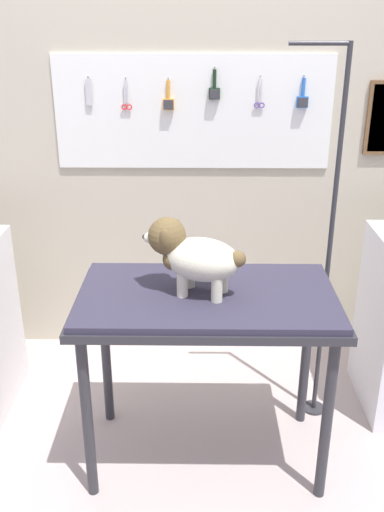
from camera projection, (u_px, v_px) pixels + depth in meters
name	position (u px, v px, depth m)	size (l,w,h in m)	color
ground	(179.00, 503.00, 2.36)	(4.40, 4.00, 0.04)	#B3A4A1
rear_wall_panel	(187.00, 153.00, 3.07)	(4.00, 0.11, 2.30)	#BEB69F
grooming_table	(207.00, 311.00, 2.32)	(1.06, 0.60, 0.82)	#2D2D33
grooming_arm	(326.00, 261.00, 2.57)	(0.30, 0.11, 1.75)	#2D2D33
dog	(192.00, 255.00, 2.23)	(0.41, 0.27, 0.30)	beige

